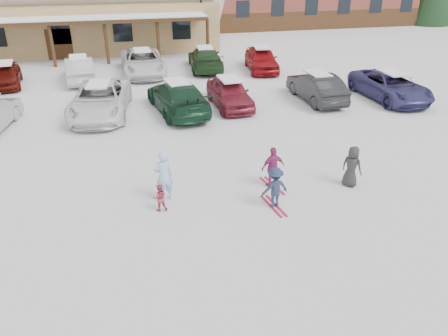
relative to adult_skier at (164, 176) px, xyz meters
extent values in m
plane|color=white|center=(1.66, -1.10, -0.88)|extent=(160.00, 160.00, 0.00)
cube|color=tan|center=(-7.34, 26.90, 0.92)|extent=(28.00, 10.00, 3.60)
cube|color=#422814|center=(-7.34, 20.70, 2.02)|extent=(25.20, 2.60, 0.25)
cube|color=#422814|center=(17.66, 29.94, 0.02)|extent=(24.00, 0.10, 1.80)
cylinder|color=black|center=(5.38, 22.87, 2.44)|extent=(0.16, 0.16, 6.63)
cylinder|color=black|center=(31.66, 30.90, -0.22)|extent=(0.60, 0.60, 1.32)
cylinder|color=black|center=(7.66, 42.90, -0.34)|extent=(0.60, 0.60, 1.08)
cylinder|color=black|center=(35.66, 44.90, -0.19)|extent=(0.60, 0.60, 1.38)
imported|color=#A8C8E9|center=(0.00, 0.00, 0.00)|extent=(0.74, 0.59, 1.76)
imported|color=#B33849|center=(-0.21, -0.59, -0.42)|extent=(0.44, 0.34, 0.91)
imported|color=#1E2C46|center=(3.35, -1.18, -0.19)|extent=(0.96, 0.65, 1.38)
cube|color=#B11939|center=(3.35, -1.18, -0.86)|extent=(0.42, 1.41, 0.03)
imported|color=#9E2A69|center=(3.72, 0.10, -0.15)|extent=(0.91, 0.50, 1.47)
cube|color=#B11939|center=(3.72, 0.10, -0.86)|extent=(0.44, 1.41, 0.03)
imported|color=#29292C|center=(6.37, -0.43, -0.15)|extent=(0.79, 0.85, 1.46)
imported|color=white|center=(-2.19, 8.88, -0.09)|extent=(3.23, 5.92, 1.57)
imported|color=#153723|center=(1.56, 8.47, -0.10)|extent=(3.00, 5.65, 1.56)
imported|color=maroon|center=(4.28, 8.75, -0.14)|extent=(1.94, 4.39, 1.47)
imported|color=black|center=(9.03, 8.64, -0.13)|extent=(1.80, 4.63, 1.50)
imported|color=navy|center=(13.04, 8.02, -0.14)|extent=(2.72, 5.43, 1.48)
imported|color=#59100A|center=(-7.80, 15.32, -0.19)|extent=(2.15, 4.24, 1.38)
imported|color=#BCBCC2|center=(-3.57, 15.43, -0.12)|extent=(2.05, 4.72, 1.51)
imported|color=white|center=(0.32, 16.32, -0.09)|extent=(2.74, 5.71, 1.57)
imported|color=#213E1E|center=(4.48, 16.60, -0.14)|extent=(2.48, 5.24, 1.48)
imported|color=#A31218|center=(8.09, 15.51, -0.10)|extent=(2.42, 4.80, 1.57)
camera|label=1|loc=(-0.86, -12.44, 6.53)|focal=35.00mm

